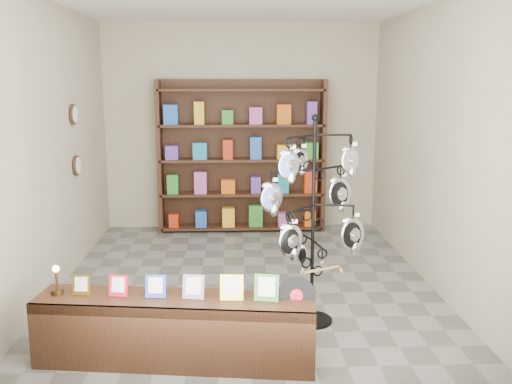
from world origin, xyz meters
TOP-DOWN VIEW (x-y plane):
  - ground at (0.00, 0.00)m, footprint 5.00×5.00m
  - room_envelope at (0.00, 0.00)m, footprint 5.00×5.00m
  - display_tree at (0.58, -1.02)m, footprint 1.02×1.02m
  - front_shelf at (-0.59, -1.73)m, footprint 2.22×0.71m
  - back_shelving at (0.00, 2.30)m, footprint 2.42×0.36m
  - wall_clocks at (-1.97, 0.80)m, footprint 0.03×0.24m

SIDE VIEW (x-z plane):
  - ground at x=0.00m, z-range 0.00..0.00m
  - front_shelf at x=-0.59m, z-range -0.11..0.66m
  - back_shelving at x=0.00m, z-range -0.07..2.13m
  - display_tree at x=0.58m, z-range 0.15..2.06m
  - wall_clocks at x=-1.97m, z-range 1.08..1.92m
  - room_envelope at x=0.00m, z-range -0.65..4.35m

